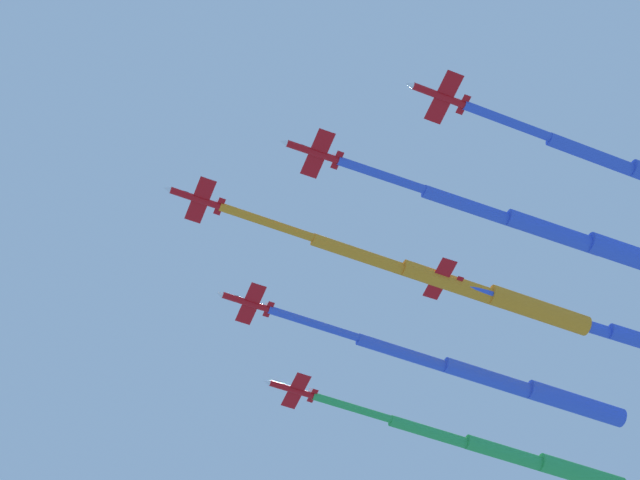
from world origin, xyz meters
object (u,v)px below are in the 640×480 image
at_px(jet_lead, 458,285).
at_px(jet_starboard_mid, 512,455).
at_px(jet_port_inner, 558,233).
at_px(jet_starboard_inner, 498,381).

xyz_separation_m(jet_lead, jet_starboard_mid, (23.16, 33.67, -1.88)).
distance_m(jet_lead, jet_port_inner, 19.20).
bearing_deg(jet_port_inner, jet_lead, 126.38).
distance_m(jet_starboard_inner, jet_starboard_mid, 19.12).
bearing_deg(jet_starboard_inner, jet_lead, -128.84).
bearing_deg(jet_starboard_mid, jet_lead, -124.52).
bearing_deg(jet_lead, jet_starboard_inner, 51.16).
distance_m(jet_port_inner, jet_starboard_inner, 32.54).
bearing_deg(jet_starboard_mid, jet_port_inner, -103.53).
xyz_separation_m(jet_port_inner, jet_starboard_mid, (11.81, 49.07, -0.25)).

